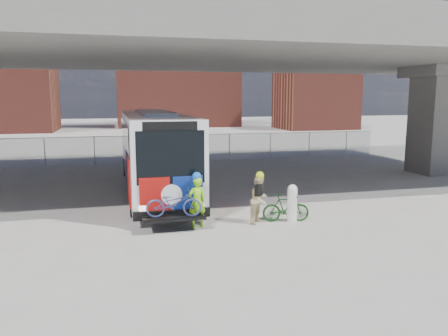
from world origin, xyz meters
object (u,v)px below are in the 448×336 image
object	(u,v)px
bike_parked	(286,208)
bollard	(292,202)
cyclist_hivis	(197,201)
cyclist_tan	(260,199)
bus	(154,145)

from	to	relation	value
bike_parked	bollard	bearing A→B (deg)	-87.92
bollard	cyclist_hivis	xyz separation A→B (m)	(-3.34, 0.10, 0.20)
cyclist_hivis	cyclist_tan	bearing A→B (deg)	164.88
bus	bollard	distance (m)	7.76
cyclist_hivis	bus	bearing A→B (deg)	-97.86
bollard	bike_parked	distance (m)	0.31
bus	cyclist_hivis	bearing A→B (deg)	-82.82
bus	cyclist_tan	distance (m)	7.10
bollard	bike_parked	size ratio (longest dim) A/B	0.81
cyclist_tan	bus	bearing A→B (deg)	74.42
bollard	bike_parked	world-z (taller)	bollard
bus	cyclist_hivis	distance (m)	6.48
cyclist_tan	bike_parked	size ratio (longest dim) A/B	1.11
bollard	cyclist_tan	size ratio (longest dim) A/B	0.73
bollard	bike_parked	bearing A→B (deg)	171.23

